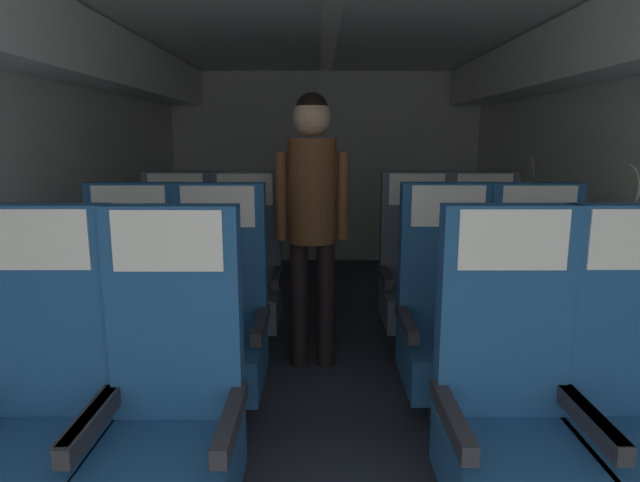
{
  "coord_description": "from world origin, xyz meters",
  "views": [
    {
      "loc": [
        -0.06,
        -0.1,
        1.37
      ],
      "look_at": [
        -0.07,
        3.01,
        0.77
      ],
      "focal_mm": 29.99,
      "sensor_mm": 36.0,
      "label": 1
    }
  ],
  "objects_px": {
    "seat_a_left_window": "(40,416)",
    "seat_c_right_aisle": "(485,279)",
    "seat_c_left_aisle": "(247,279)",
    "flight_attendant": "(313,202)",
    "seat_c_left_window": "(178,278)",
    "seat_b_right_window": "(449,325)",
    "seat_b_right_aisle": "(539,326)",
    "seat_a_right_window": "(513,417)",
    "seat_a_left_aisle": "(171,419)",
    "seat_b_left_window": "(132,325)",
    "seat_b_left_aisle": "(220,326)",
    "seat_c_right_window": "(418,279)"
  },
  "relations": [
    {
      "from": "seat_a_left_window",
      "to": "seat_c_left_aisle",
      "type": "bearing_deg",
      "value": 75.61
    },
    {
      "from": "seat_a_left_window",
      "to": "seat_c_right_aisle",
      "type": "bearing_deg",
      "value": 41.2
    },
    {
      "from": "seat_a_right_window",
      "to": "seat_a_left_aisle",
      "type": "bearing_deg",
      "value": -179.19
    },
    {
      "from": "seat_c_left_aisle",
      "to": "seat_a_right_window",
      "type": "bearing_deg",
      "value": -57.45
    },
    {
      "from": "seat_a_right_window",
      "to": "seat_b_right_window",
      "type": "height_order",
      "value": "same"
    },
    {
      "from": "flight_attendant",
      "to": "seat_c_left_aisle",
      "type": "bearing_deg",
      "value": 163.2
    },
    {
      "from": "seat_a_right_window",
      "to": "seat_b_right_window",
      "type": "xyz_separation_m",
      "value": [
        -0.0,
        0.88,
        0.0
      ]
    },
    {
      "from": "seat_b_right_window",
      "to": "flight_attendant",
      "type": "bearing_deg",
      "value": 137.05
    },
    {
      "from": "seat_a_left_window",
      "to": "seat_c_right_aisle",
      "type": "distance_m",
      "value": 2.64
    },
    {
      "from": "seat_c_right_aisle",
      "to": "seat_b_left_window",
      "type": "bearing_deg",
      "value": -156.34
    },
    {
      "from": "seat_a_right_window",
      "to": "seat_b_left_window",
      "type": "height_order",
      "value": "same"
    },
    {
      "from": "flight_attendant",
      "to": "seat_c_right_window",
      "type": "bearing_deg",
      "value": 31.78
    },
    {
      "from": "seat_a_left_window",
      "to": "seat_b_right_aisle",
      "type": "xyz_separation_m",
      "value": [
        1.98,
        0.85,
        0.0
      ]
    },
    {
      "from": "seat_b_left_aisle",
      "to": "seat_c_right_window",
      "type": "xyz_separation_m",
      "value": [
        1.11,
        0.89,
        0.0
      ]
    },
    {
      "from": "seat_c_right_aisle",
      "to": "seat_c_left_aisle",
      "type": "bearing_deg",
      "value": -179.7
    },
    {
      "from": "seat_b_left_window",
      "to": "seat_c_right_window",
      "type": "relative_size",
      "value": 1.0
    },
    {
      "from": "seat_a_left_aisle",
      "to": "seat_c_right_aisle",
      "type": "relative_size",
      "value": 1.0
    },
    {
      "from": "seat_b_left_window",
      "to": "flight_attendant",
      "type": "relative_size",
      "value": 0.71
    },
    {
      "from": "seat_b_right_window",
      "to": "seat_c_left_aisle",
      "type": "relative_size",
      "value": 1.0
    },
    {
      "from": "seat_b_right_aisle",
      "to": "seat_b_left_aisle",
      "type": "bearing_deg",
      "value": -179.94
    },
    {
      "from": "seat_a_right_window",
      "to": "seat_b_left_aisle",
      "type": "distance_m",
      "value": 1.41
    },
    {
      "from": "seat_b_right_window",
      "to": "seat_c_right_aisle",
      "type": "distance_m",
      "value": 0.97
    },
    {
      "from": "seat_c_left_window",
      "to": "seat_c_right_window",
      "type": "bearing_deg",
      "value": -0.57
    },
    {
      "from": "seat_a_right_window",
      "to": "flight_attendant",
      "type": "xyz_separation_m",
      "value": [
        -0.67,
        1.5,
        0.53
      ]
    },
    {
      "from": "seat_b_right_aisle",
      "to": "seat_c_right_aisle",
      "type": "bearing_deg",
      "value": 89.63
    },
    {
      "from": "flight_attendant",
      "to": "seat_b_right_window",
      "type": "bearing_deg",
      "value": -31.21
    },
    {
      "from": "seat_a_right_window",
      "to": "seat_b_right_aisle",
      "type": "relative_size",
      "value": 1.0
    },
    {
      "from": "seat_b_right_aisle",
      "to": "seat_c_right_window",
      "type": "distance_m",
      "value": 0.98
    },
    {
      "from": "seat_b_left_aisle",
      "to": "seat_c_right_aisle",
      "type": "height_order",
      "value": "same"
    },
    {
      "from": "seat_a_left_aisle",
      "to": "seat_a_right_window",
      "type": "xyz_separation_m",
      "value": [
        1.11,
        0.02,
        0.0
      ]
    },
    {
      "from": "seat_b_left_window",
      "to": "seat_c_left_window",
      "type": "distance_m",
      "value": 0.88
    },
    {
      "from": "seat_a_left_window",
      "to": "seat_a_left_aisle",
      "type": "bearing_deg",
      "value": -2.65
    },
    {
      "from": "seat_c_left_window",
      "to": "seat_c_right_aisle",
      "type": "distance_m",
      "value": 1.99
    },
    {
      "from": "seat_b_left_window",
      "to": "seat_b_right_aisle",
      "type": "relative_size",
      "value": 1.0
    },
    {
      "from": "seat_c_left_window",
      "to": "seat_c_left_aisle",
      "type": "bearing_deg",
      "value": -2.91
    },
    {
      "from": "seat_b_right_window",
      "to": "seat_b_left_window",
      "type": "bearing_deg",
      "value": -179.87
    },
    {
      "from": "seat_b_right_aisle",
      "to": "seat_b_right_window",
      "type": "relative_size",
      "value": 1.0
    },
    {
      "from": "seat_c_left_window",
      "to": "seat_c_right_aisle",
      "type": "height_order",
      "value": "same"
    },
    {
      "from": "seat_b_left_aisle",
      "to": "seat_c_left_aisle",
      "type": "distance_m",
      "value": 0.88
    },
    {
      "from": "seat_a_left_window",
      "to": "seat_a_right_window",
      "type": "bearing_deg",
      "value": -0.17
    },
    {
      "from": "seat_c_left_window",
      "to": "seat_c_right_window",
      "type": "height_order",
      "value": "same"
    },
    {
      "from": "seat_b_right_window",
      "to": "seat_c_left_window",
      "type": "relative_size",
      "value": 1.0
    },
    {
      "from": "seat_a_right_window",
      "to": "seat_c_right_window",
      "type": "height_order",
      "value": "same"
    },
    {
      "from": "seat_c_left_aisle",
      "to": "flight_attendant",
      "type": "height_order",
      "value": "flight_attendant"
    },
    {
      "from": "seat_c_left_aisle",
      "to": "seat_c_right_window",
      "type": "relative_size",
      "value": 1.0
    },
    {
      "from": "seat_a_left_window",
      "to": "seat_a_left_aisle",
      "type": "distance_m",
      "value": 0.44
    },
    {
      "from": "seat_a_left_window",
      "to": "seat_a_right_window",
      "type": "distance_m",
      "value": 1.55
    },
    {
      "from": "seat_c_left_window",
      "to": "seat_b_right_aisle",
      "type": "bearing_deg",
      "value": -24.33
    },
    {
      "from": "seat_b_right_window",
      "to": "seat_b_left_aisle",
      "type": "bearing_deg",
      "value": -179.02
    },
    {
      "from": "seat_a_left_aisle",
      "to": "seat_c_left_aisle",
      "type": "distance_m",
      "value": 1.75
    }
  ]
}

